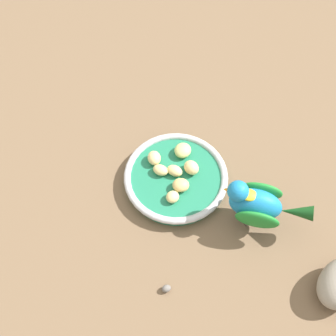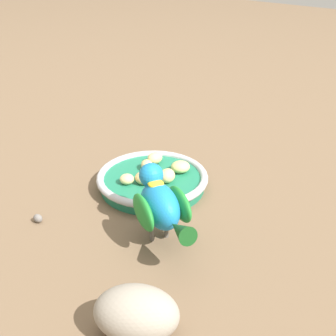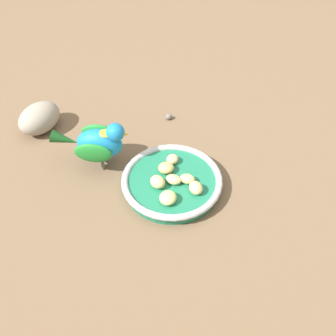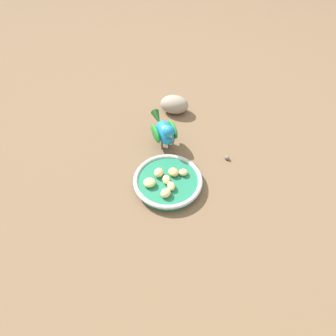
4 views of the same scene
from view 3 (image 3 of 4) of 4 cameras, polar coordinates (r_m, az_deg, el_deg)
ground_plane at (r=0.93m, az=0.68°, el=-2.76°), size 4.00×4.00×0.00m
feeding_bowl at (r=0.92m, az=0.53°, el=-1.78°), size 0.20×0.20×0.03m
apple_piece_0 at (r=0.87m, az=-0.00°, el=-3.71°), size 0.05×0.05×0.02m
apple_piece_1 at (r=0.92m, az=-0.26°, el=0.00°), size 0.04×0.04×0.02m
apple_piece_2 at (r=0.90m, az=2.43°, el=-1.36°), size 0.04×0.04×0.02m
apple_piece_3 at (r=0.89m, az=3.47°, el=-2.47°), size 0.03×0.03×0.02m
apple_piece_4 at (r=0.89m, az=-1.30°, el=-1.74°), size 0.04×0.04×0.02m
apple_piece_5 at (r=0.90m, az=0.42°, el=-1.36°), size 0.04×0.04×0.02m
apple_piece_6 at (r=0.94m, az=0.55°, el=1.09°), size 0.03×0.03×0.02m
parrot at (r=0.94m, az=-8.70°, el=3.22°), size 0.11×0.15×0.11m
rock_large at (r=1.07m, az=-15.69°, el=5.98°), size 0.11×0.12×0.07m
pebble_0 at (r=1.08m, az=0.10°, el=6.37°), size 0.01×0.02×0.01m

